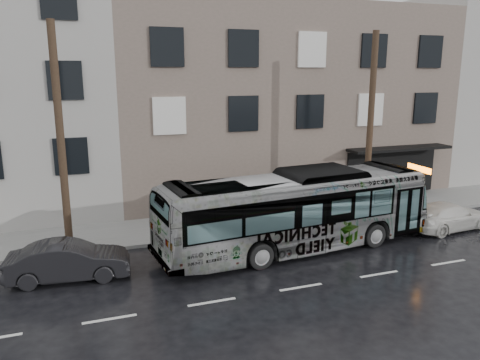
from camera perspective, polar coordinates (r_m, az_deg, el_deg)
The scene contains 9 objects.
ground at distance 18.76m, azimuth 3.93°, elevation -9.77°, with size 120.00×120.00×0.00m, color black.
sidewalk at distance 23.02m, azimuth -0.93°, elevation -5.16°, with size 90.00×3.60×0.15m, color gray.
building_taupe at distance 30.99m, azimuth 3.24°, elevation 9.74°, with size 20.00×12.00×11.00m, color #7A685E.
utility_pole_front at distance 23.55m, azimuth 15.58°, elevation 6.19°, with size 0.30×0.30×9.00m, color #403020.
utility_pole_rear at distance 19.32m, azimuth -21.01°, elevation 4.41°, with size 0.30×0.30×9.00m, color #403020.
sign_post at distance 24.76m, azimuth 17.21°, elevation -1.38°, with size 0.06×0.06×2.40m, color slate.
bus at distance 19.49m, azimuth 6.89°, elevation -3.78°, with size 2.78×11.88×3.31m, color #B2B2B2.
white_sedan at distance 24.17m, azimuth 24.04°, elevation -4.03°, with size 1.80×4.43×1.29m, color silver.
dark_sedan at distance 17.95m, azimuth -20.15°, elevation -9.25°, with size 1.47×4.22×1.39m, color black.
Camera 1 is at (-6.97, -15.83, 7.24)m, focal length 35.00 mm.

